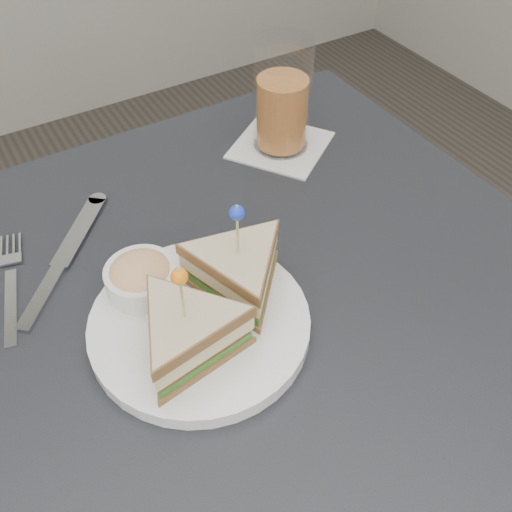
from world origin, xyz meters
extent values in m
cube|color=black|center=(0.00, 0.00, 0.73)|extent=(0.80, 0.80, 0.03)
cylinder|color=black|center=(0.35, 0.35, 0.36)|extent=(0.04, 0.04, 0.72)
cylinder|color=white|center=(-0.08, -0.02, 0.76)|extent=(0.32, 0.32, 0.01)
cylinder|color=white|center=(-0.08, -0.02, 0.77)|extent=(0.32, 0.32, 0.00)
cylinder|color=#D4BD7A|center=(-0.11, -0.05, 0.86)|extent=(0.00, 0.00, 0.08)
sphere|color=orange|center=(-0.11, -0.05, 0.89)|extent=(0.02, 0.02, 0.02)
cylinder|color=#D4BD7A|center=(-0.02, 0.00, 0.86)|extent=(0.00, 0.00, 0.08)
sphere|color=#1A32C7|center=(-0.02, 0.00, 0.89)|extent=(0.02, 0.02, 0.02)
cylinder|color=white|center=(-0.11, 0.06, 0.78)|extent=(0.11, 0.11, 0.04)
ellipsoid|color=#E0B772|center=(-0.11, 0.06, 0.80)|extent=(0.09, 0.09, 0.03)
cube|color=silver|center=(-0.25, 0.13, 0.75)|extent=(0.04, 0.12, 0.00)
cube|color=silver|center=(-0.23, 0.20, 0.75)|extent=(0.03, 0.02, 0.00)
cube|color=#B5B9C0|center=(-0.22, 0.12, 0.75)|extent=(0.09, 0.09, 0.01)
cube|color=#B5B9C0|center=(-0.14, 0.21, 0.75)|extent=(0.10, 0.12, 0.00)
cylinder|color=#B5B9C0|center=(-0.10, 0.26, 0.75)|extent=(0.03, 0.03, 0.00)
cube|color=silver|center=(0.19, 0.24, 0.75)|extent=(0.19, 0.19, 0.00)
cylinder|color=#B46A32|center=(0.19, 0.24, 0.81)|extent=(0.11, 0.11, 0.11)
cylinder|color=white|center=(0.19, 0.24, 0.84)|extent=(0.12, 0.12, 0.17)
cube|color=white|center=(0.20, 0.25, 0.86)|extent=(0.03, 0.03, 0.02)
cube|color=white|center=(0.18, 0.22, 0.85)|extent=(0.02, 0.02, 0.02)
camera|label=1|loc=(-0.22, -0.38, 1.27)|focal=40.00mm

